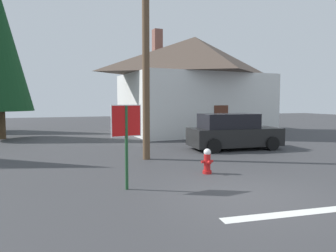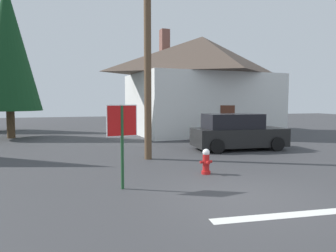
% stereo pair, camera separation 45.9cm
% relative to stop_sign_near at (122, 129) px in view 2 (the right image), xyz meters
% --- Properties ---
extents(ground_plane, '(80.00, 80.00, 0.10)m').
position_rel_stop_sign_near_xyz_m(ground_plane, '(2.58, -1.50, -1.61)').
color(ground_plane, '#38383A').
extents(lane_stop_bar, '(3.69, 0.65, 0.01)m').
position_rel_stop_sign_near_xyz_m(lane_stop_bar, '(3.05, -2.90, -1.55)').
color(lane_stop_bar, silver).
rests_on(lane_stop_bar, ground).
extents(stop_sign_near, '(0.80, 0.16, 2.18)m').
position_rel_stop_sign_near_xyz_m(stop_sign_near, '(0.00, 0.00, 0.00)').
color(stop_sign_near, '#1E4C28').
rests_on(stop_sign_near, ground).
extents(fire_hydrant, '(0.40, 0.34, 0.79)m').
position_rel_stop_sign_near_xyz_m(fire_hydrant, '(2.76, 0.87, -1.17)').
color(fire_hydrant, red).
rests_on(fire_hydrant, ground).
extents(utility_pole, '(1.60, 0.28, 9.43)m').
position_rel_stop_sign_near_xyz_m(utility_pole, '(1.65, 3.86, 3.34)').
color(utility_pole, brown).
rests_on(utility_pole, ground).
extents(house, '(10.73, 7.94, 7.30)m').
position_rel_stop_sign_near_xyz_m(house, '(7.78, 12.59, 1.96)').
color(house, silver).
rests_on(house, ground).
extents(parked_car, '(4.40, 2.22, 1.68)m').
position_rel_stop_sign_near_xyz_m(parked_car, '(6.20, 4.93, -0.76)').
color(parked_car, black).
rests_on(parked_car, ground).
extents(pine_tree_tall_left, '(3.74, 3.74, 9.35)m').
position_rel_stop_sign_near_xyz_m(pine_tree_tall_left, '(-4.66, 13.16, 3.95)').
color(pine_tree_tall_left, '#4C3823').
rests_on(pine_tree_tall_left, ground).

